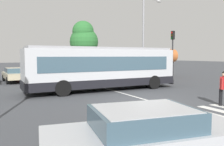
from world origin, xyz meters
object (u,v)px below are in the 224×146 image
city_transit_bus (103,68)px  parked_car_red (45,73)px  foreground_sedan (146,134)px  twin_arm_street_lamp (143,28)px  traffic_light_far_corner (173,47)px  parked_car_charcoal (119,71)px  pedestrian_crossing_street (224,87)px  parked_car_black (73,72)px  background_tree_right (84,39)px  bus_stop_shelter (158,56)px  parked_car_teal (96,71)px  parked_car_champagne (15,74)px

city_transit_bus → parked_car_red: city_transit_bus is taller
foreground_sedan → twin_arm_street_lamp: bearing=54.7°
traffic_light_far_corner → foreground_sedan: bearing=-134.0°
parked_car_charcoal → traffic_light_far_corner: size_ratio=0.90×
pedestrian_crossing_street → twin_arm_street_lamp: twin_arm_street_lamp is taller
parked_car_black → background_tree_right: bearing=60.6°
parked_car_charcoal → bus_stop_shelter: size_ratio=0.97×
city_transit_bus → traffic_light_far_corner: (10.12, 3.93, 1.80)m
foreground_sedan → parked_car_black: bearing=76.5°
city_transit_bus → parked_car_teal: 9.06m
bus_stop_shelter → parked_car_teal: bearing=166.6°
pedestrian_crossing_street → background_tree_right: bearing=86.5°
parked_car_red → parked_car_teal: 5.59m
twin_arm_street_lamp → background_tree_right: size_ratio=1.18×
city_transit_bus → background_tree_right: (4.31, 15.00, 3.18)m
parked_car_teal → parked_car_champagne: bearing=-179.8°
city_transit_bus → parked_car_charcoal: bearing=53.6°
parked_car_champagne → parked_car_charcoal: bearing=-2.2°
city_transit_bus → background_tree_right: background_tree_right is taller
bus_stop_shelter → parked_car_charcoal: bearing=164.3°
parked_car_black → traffic_light_far_corner: (9.73, -4.11, 2.63)m
pedestrian_crossing_street → twin_arm_street_lamp: size_ratio=0.20×
foreground_sedan → parked_car_charcoal: size_ratio=1.04×
foreground_sedan → parked_car_red: (1.81, 19.32, 0.00)m
parked_car_black → bus_stop_shelter: (10.10, -1.35, 1.65)m
parked_car_teal → twin_arm_street_lamp: twin_arm_street_lamp is taller
foreground_sedan → parked_car_red: size_ratio=1.04×
parked_car_red → parked_car_charcoal: same height
foreground_sedan → parked_car_charcoal: 21.34m
pedestrian_crossing_street → parked_car_red: pedestrian_crossing_street is taller
foreground_sedan → parked_car_teal: (7.41, 19.27, 0.00)m
parked_car_red → twin_arm_street_lamp: 10.94m
parked_car_black → parked_car_charcoal: (5.49, -0.06, 0.00)m
parked_car_black → traffic_light_far_corner: 10.88m
parked_car_black → twin_arm_street_lamp: size_ratio=0.54×
parked_car_red → parked_car_teal: bearing=-0.5°
bus_stop_shelter → twin_arm_street_lamp: (-3.54, -1.85, 2.85)m
parked_car_charcoal → traffic_light_far_corner: bearing=-43.7°
twin_arm_street_lamp → traffic_light_far_corner: bearing=-16.0°
parked_car_champagne → parked_car_charcoal: size_ratio=1.01×
pedestrian_crossing_street → parked_car_charcoal: (2.94, 15.50, -0.20)m
pedestrian_crossing_street → bus_stop_shelter: bearing=62.0°
parked_car_red → parked_car_champagne: bearing=-178.5°
city_transit_bus → parked_car_red: (-2.34, 8.46, -0.82)m
twin_arm_street_lamp → city_transit_bus: bearing=-145.1°
pedestrian_crossing_street → parked_car_teal: 15.94m
parked_car_teal → traffic_light_far_corner: (6.87, -4.49, 2.63)m
parked_car_red → parked_car_charcoal: 8.23m
traffic_light_far_corner → background_tree_right: bearing=117.7°
parked_car_champagne → traffic_light_far_corner: size_ratio=0.91×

